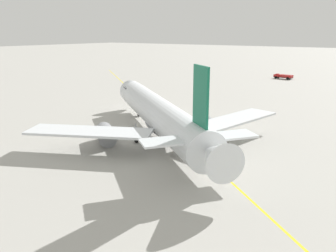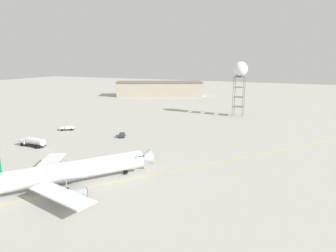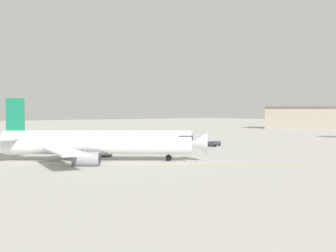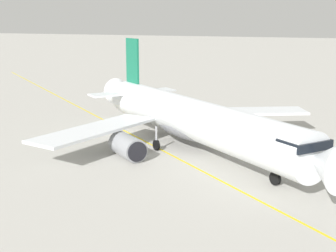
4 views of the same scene
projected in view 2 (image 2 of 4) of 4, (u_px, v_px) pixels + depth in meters
The scene contains 8 objects.
ground_plane at pixel (66, 184), 63.14m from camera, with size 600.00×600.00×0.00m, color #ADAAA3.
airliner_main at pixel (68, 172), 62.05m from camera, with size 27.59×32.78×10.82m.
fuel_tanker_truck at pixel (33, 142), 90.02m from camera, with size 9.03×3.09×2.87m.
baggage_truck_truck at pixel (122, 135), 101.24m from camera, with size 3.52×4.77×1.22m.
pushback_tug_truck at pixel (68, 128), 110.95m from camera, with size 5.49×4.74×1.30m.
radar_tower at pixel (240, 70), 133.38m from camera, with size 6.79×6.79×25.28m.
terminal_shed at pixel (160, 89), 211.15m from camera, with size 62.62×41.31×10.45m.
taxiway_centreline at pixel (78, 189), 60.72m from camera, with size 105.47×130.68×0.01m.
Camera 2 is at (43.92, -44.67, 26.61)m, focal length 31.21 mm.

